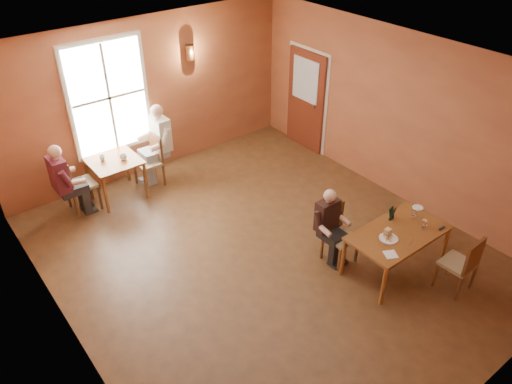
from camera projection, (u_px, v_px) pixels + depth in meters
ground at (264, 252)px, 7.96m from camera, size 6.00×7.00×0.01m
wall_back at (149, 97)px, 9.44m from camera, size 6.00×0.04×3.00m
wall_front at (490, 319)px, 4.83m from camera, size 6.00×0.04×3.00m
wall_left at (56, 256)px, 5.60m from camera, size 0.04×7.00×3.00m
wall_right at (399, 117)px, 8.67m from camera, size 0.04×7.00×3.00m
ceiling at (266, 70)px, 6.31m from camera, size 6.00×7.00×0.04m
window at (109, 98)px, 8.89m from camera, size 1.36×0.10×1.96m
door at (305, 101)px, 10.41m from camera, size 0.12×1.04×2.10m
wall_sconce at (190, 52)px, 9.45m from camera, size 0.16×0.16×0.28m
main_table at (395, 251)px, 7.45m from camera, size 1.50×0.84×0.70m
chair_diner_main at (341, 236)px, 7.56m from camera, size 0.41×0.41×0.94m
diner_main at (343, 231)px, 7.48m from camera, size 0.47×0.47×1.17m
chair_empty at (458, 262)px, 7.05m from camera, size 0.43×0.43×0.94m
plate_food at (389, 238)px, 7.12m from camera, size 0.36×0.36×0.04m
sandwich at (388, 233)px, 7.16m from camera, size 0.09×0.09×0.11m
goblet_a at (414, 215)px, 7.48m from camera, size 0.08×0.08×0.17m
goblet_c at (424, 224)px, 7.27m from camera, size 0.08×0.08×0.18m
menu_stand at (392, 214)px, 7.48m from camera, size 0.13×0.08×0.20m
knife at (411, 242)px, 7.07m from camera, size 0.18×0.06×0.00m
napkin at (391, 254)px, 6.84m from camera, size 0.23×0.23×0.01m
side_plate at (418, 208)px, 7.77m from camera, size 0.18×0.18×0.01m
sunglasses at (442, 228)px, 7.33m from camera, size 0.12×0.04×0.01m
second_table at (117, 178)px, 9.12m from camera, size 0.86×0.86×0.76m
chair_diner_white at (148, 162)px, 9.39m from camera, size 0.44×0.44×0.99m
diner_white at (148, 150)px, 9.27m from camera, size 0.59×0.59×1.47m
chair_diner_maroon at (81, 183)px, 8.70m from camera, size 0.47×0.47×1.05m
diner_maroon at (77, 176)px, 8.60m from camera, size 0.54×0.54×1.36m
cup_a at (123, 157)px, 8.90m from camera, size 0.17×0.17×0.10m
cup_b at (102, 158)px, 8.87m from camera, size 0.13×0.13×0.10m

